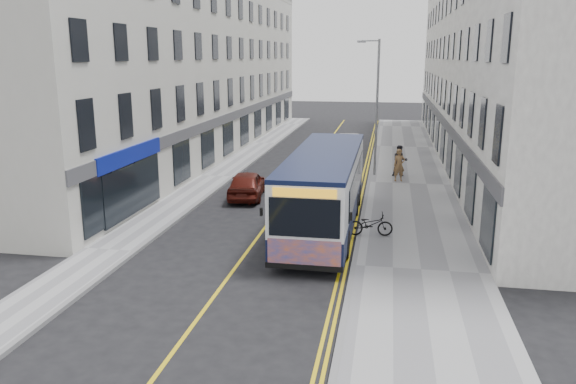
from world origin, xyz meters
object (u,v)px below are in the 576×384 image
at_px(pedestrian_far, 400,161).
at_px(car_maroon, 247,184).
at_px(streetlamp, 376,103).
at_px(bicycle, 370,224).
at_px(pedestrian_near, 399,165).
at_px(car_white, 349,144).
at_px(city_bus, 325,187).

relative_size(pedestrian_far, car_maroon, 0.44).
height_order(streetlamp, pedestrian_far, streetlamp).
bearing_deg(car_maroon, bicycle, 133.02).
bearing_deg(pedestrian_near, streetlamp, 119.69).
distance_m(streetlamp, pedestrian_near, 3.96).
relative_size(pedestrian_near, car_white, 0.44).
xyz_separation_m(car_white, car_maroon, (-4.12, -14.58, 0.03)).
bearing_deg(bicycle, city_bus, 57.44).
xyz_separation_m(streetlamp, car_white, (-2.05, 8.24, -3.70)).
relative_size(car_white, car_maroon, 1.00).
distance_m(pedestrian_near, car_maroon, 9.05).
relative_size(pedestrian_near, car_maroon, 0.44).
relative_size(bicycle, car_maroon, 0.43).
xyz_separation_m(streetlamp, pedestrian_far, (1.54, -0.16, -3.35)).
bearing_deg(pedestrian_far, car_maroon, -151.17).
xyz_separation_m(pedestrian_near, car_white, (-3.53, 9.76, -0.36)).
bearing_deg(car_white, city_bus, -94.28).
relative_size(pedestrian_far, car_white, 0.44).
bearing_deg(pedestrian_near, pedestrian_far, 72.84).
bearing_deg(city_bus, pedestrian_near, 71.25).
distance_m(pedestrian_far, car_white, 9.14).
xyz_separation_m(city_bus, bicycle, (1.95, -0.98, -1.20)).
bearing_deg(pedestrian_far, bicycle, -106.20).
relative_size(city_bus, pedestrian_far, 6.13).
bearing_deg(pedestrian_far, city_bus, -116.72).
xyz_separation_m(pedestrian_far, car_white, (-3.59, 8.39, -0.36)).
bearing_deg(city_bus, pedestrian_far, 73.20).
bearing_deg(car_white, bicycle, -88.80).
relative_size(streetlamp, pedestrian_near, 4.37).
height_order(streetlamp, car_white, streetlamp).
bearing_deg(streetlamp, car_maroon, -134.20).
bearing_deg(car_maroon, car_white, -112.05).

